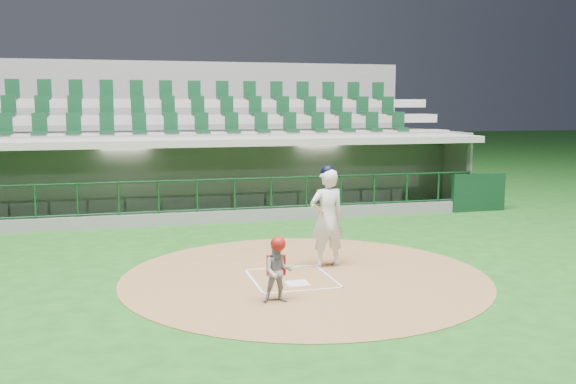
# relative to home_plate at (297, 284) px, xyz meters

# --- Properties ---
(ground) EXTENTS (120.00, 120.00, 0.00)m
(ground) POSITION_rel_home_plate_xyz_m (0.00, 0.70, -0.02)
(ground) COLOR #174D16
(ground) RESTS_ON ground
(dirt_circle) EXTENTS (7.20, 7.20, 0.01)m
(dirt_circle) POSITION_rel_home_plate_xyz_m (0.30, 0.50, -0.02)
(dirt_circle) COLOR brown
(dirt_circle) RESTS_ON ground
(home_plate) EXTENTS (0.43, 0.43, 0.02)m
(home_plate) POSITION_rel_home_plate_xyz_m (0.00, 0.00, 0.00)
(home_plate) COLOR silver
(home_plate) RESTS_ON dirt_circle
(batter_box_chalk) EXTENTS (1.55, 1.80, 0.01)m
(batter_box_chalk) POSITION_rel_home_plate_xyz_m (0.00, 0.40, -0.00)
(batter_box_chalk) COLOR white
(batter_box_chalk) RESTS_ON ground
(dugout_structure) EXTENTS (16.40, 3.70, 3.00)m
(dugout_structure) POSITION_rel_home_plate_xyz_m (0.09, 8.54, 0.94)
(dugout_structure) COLOR gray
(dugout_structure) RESTS_ON ground
(seating_deck) EXTENTS (17.00, 6.72, 5.15)m
(seating_deck) POSITION_rel_home_plate_xyz_m (0.00, 11.61, 1.40)
(seating_deck) COLOR slate
(seating_deck) RESTS_ON ground
(batter) EXTENTS (0.94, 0.93, 2.12)m
(batter) POSITION_rel_home_plate_xyz_m (0.96, 1.16, 1.04)
(batter) COLOR white
(batter) RESTS_ON dirt_circle
(catcher) EXTENTS (0.56, 0.47, 1.14)m
(catcher) POSITION_rel_home_plate_xyz_m (-0.61, -0.96, 0.56)
(catcher) COLOR #98989D
(catcher) RESTS_ON dirt_circle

